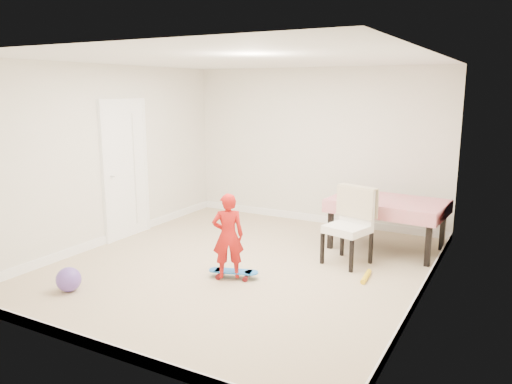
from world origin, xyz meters
The scene contains 17 objects.
ground centered at (0.00, 0.00, 0.00)m, with size 5.00×5.00×0.00m, color tan.
ceiling centered at (0.00, 0.00, 2.58)m, with size 4.50×5.00×0.04m, color silver.
wall_back centered at (0.00, 2.48, 1.30)m, with size 4.50×0.04×2.60m, color silver.
wall_front centered at (0.00, -2.48, 1.30)m, with size 4.50×0.04×2.60m, color silver.
wall_left centered at (-2.23, 0.00, 1.30)m, with size 0.04×5.00×2.60m, color silver.
wall_right centered at (2.23, 0.00, 1.30)m, with size 0.04×5.00×2.60m, color silver.
door centered at (-2.22, 0.30, 1.02)m, with size 0.10×0.94×2.11m, color white.
baseboard_back centered at (0.00, 2.49, 0.06)m, with size 4.50×0.02×0.12m, color white.
baseboard_front centered at (0.00, -2.49, 0.06)m, with size 4.50×0.02×0.12m, color white.
baseboard_left centered at (-2.24, 0.00, 0.06)m, with size 0.02×5.00×0.12m, color white.
baseboard_right centered at (2.24, 0.00, 0.06)m, with size 0.02×5.00×0.12m, color white.
dining_table centered at (1.47, 1.57, 0.36)m, with size 1.55×0.98×0.73m, color red, non-canonical shape.
dining_chair centered at (1.17, 0.72, 0.51)m, with size 0.55×0.63×1.01m, color beige, non-canonical shape.
skateboard centered at (0.13, -0.43, 0.05)m, with size 0.61×0.22×0.09m, color blue, non-canonical shape.
child centered at (0.11, -0.50, 0.51)m, with size 0.38×0.25×1.03m, color red.
balloon centered at (-1.30, -1.67, 0.14)m, with size 0.28×0.28×0.28m, color #6245A6.
foam_toy centered at (1.56, 0.31, 0.03)m, with size 0.06×0.06×0.40m, color yellow.
Camera 1 is at (3.11, -5.32, 2.26)m, focal length 35.00 mm.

